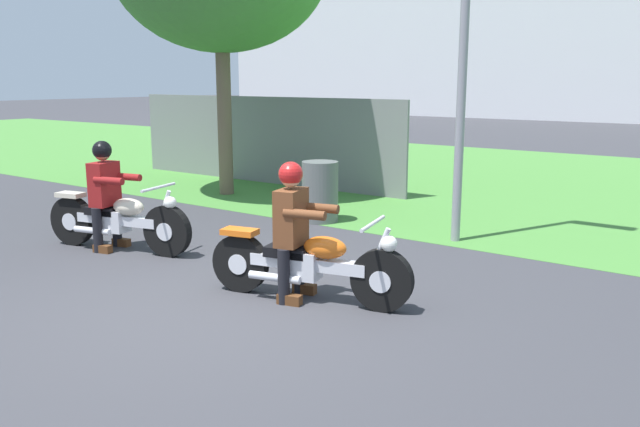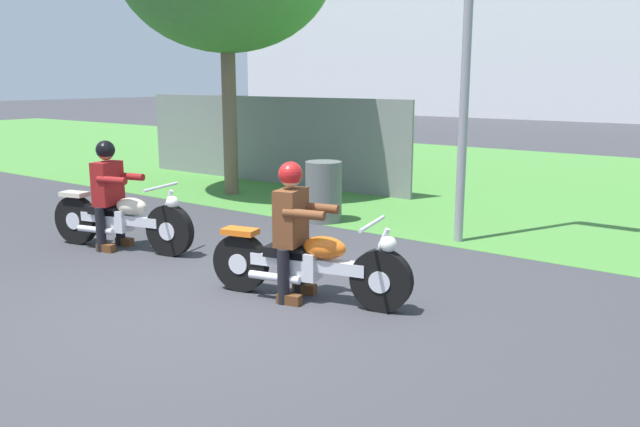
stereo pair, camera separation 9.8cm
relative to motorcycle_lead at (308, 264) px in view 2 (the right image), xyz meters
name	(u,v)px [view 2 (the right image)]	position (x,y,z in m)	size (l,w,h in m)	color
ground	(196,313)	(-0.62, -0.93, -0.38)	(120.00, 120.00, 0.00)	#38383D
grass_verge	(541,183)	(-0.62, 8.79, -0.37)	(60.00, 12.00, 0.01)	#478438
motorcycle_lead	(308,264)	(0.00, 0.00, 0.00)	(2.10, 0.80, 0.86)	black
rider_lead	(293,220)	(-0.16, -0.04, 0.43)	(0.62, 0.55, 1.38)	black
motorcycle_follow	(121,220)	(-3.13, 0.11, 0.02)	(2.12, 0.79, 0.88)	black
rider_follow	(109,186)	(-3.29, 0.07, 0.44)	(0.62, 0.55, 1.40)	black
trash_can	(324,192)	(-2.07, 3.03, 0.09)	(0.56, 0.56, 0.93)	#595E5B
fence_segment	(266,140)	(-5.38, 5.45, 0.52)	(7.00, 0.06, 1.80)	slate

